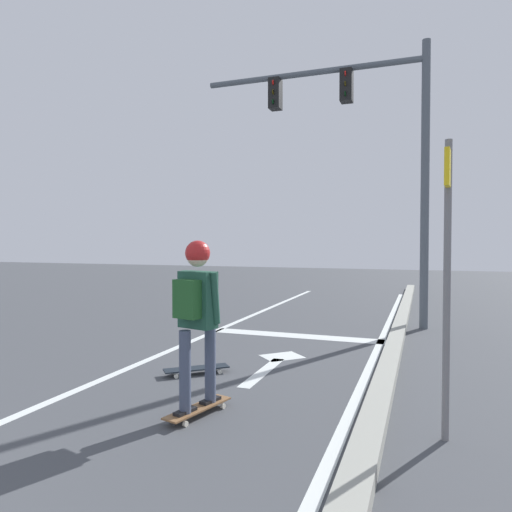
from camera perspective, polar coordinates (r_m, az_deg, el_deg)
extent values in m
cube|color=silver|center=(6.70, -14.13, -12.72)|extent=(0.12, 20.00, 0.01)
cube|color=silver|center=(5.66, 12.93, -15.44)|extent=(0.12, 20.00, 0.01)
cube|color=silver|center=(8.34, 5.24, -9.81)|extent=(3.15, 0.40, 0.01)
cube|color=silver|center=(6.10, 0.88, -14.13)|extent=(0.16, 1.40, 0.01)
cube|color=silver|center=(6.88, 3.25, -12.29)|extent=(0.71, 0.71, 0.01)
cube|color=gray|center=(5.61, 15.55, -14.88)|extent=(0.24, 24.00, 0.14)
cube|color=brown|center=(4.70, -7.16, -18.14)|extent=(0.38, 0.82, 0.02)
cube|color=#B2B2B7|center=(4.90, -4.95, -17.47)|extent=(0.16, 0.09, 0.01)
cylinder|color=beige|center=(4.96, -5.77, -17.61)|extent=(0.04, 0.06, 0.05)
cylinder|color=beige|center=(4.85, -4.10, -18.04)|extent=(0.04, 0.06, 0.05)
cube|color=#B2B2B7|center=(4.51, -9.59, -19.18)|extent=(0.16, 0.09, 0.01)
cylinder|color=beige|center=(4.58, -10.43, -19.29)|extent=(0.04, 0.06, 0.05)
cylinder|color=beige|center=(4.47, -8.72, -19.84)|extent=(0.04, 0.06, 0.05)
cylinder|color=#414B63|center=(4.71, -5.68, -13.08)|extent=(0.11, 0.11, 0.77)
cube|color=black|center=(4.82, -5.67, -17.33)|extent=(0.15, 0.25, 0.03)
cylinder|color=#414B63|center=(4.45, -8.77, -13.97)|extent=(0.11, 0.11, 0.77)
cube|color=black|center=(4.56, -8.75, -18.45)|extent=(0.15, 0.25, 0.03)
cube|color=#214E3C|center=(4.45, -7.21, -5.36)|extent=(0.39, 0.26, 0.54)
cylinder|color=#214E3C|center=(4.60, -8.73, -4.84)|extent=(0.07, 0.11, 0.49)
cylinder|color=#214E3C|center=(4.35, -5.08, -5.20)|extent=(0.07, 0.14, 0.50)
sphere|color=beige|center=(4.42, -7.23, 0.03)|extent=(0.21, 0.21, 0.21)
sphere|color=red|center=(4.42, -7.23, 0.38)|extent=(0.24, 0.24, 0.24)
cube|color=#1F5425|center=(4.35, -8.44, -5.27)|extent=(0.29, 0.20, 0.36)
cube|color=black|center=(6.03, -7.37, -13.61)|extent=(0.75, 0.69, 0.02)
cube|color=#B2B2B7|center=(6.11, -4.77, -13.55)|extent=(0.14, 0.16, 0.01)
cylinder|color=silver|center=(6.20, -5.02, -13.62)|extent=(0.06, 0.06, 0.05)
cylinder|color=silver|center=(6.02, -4.50, -14.09)|extent=(0.06, 0.06, 0.05)
cube|color=#B2B2B7|center=(5.98, -10.03, -13.89)|extent=(0.14, 0.16, 0.01)
cylinder|color=silver|center=(6.08, -10.21, -13.95)|extent=(0.06, 0.06, 0.05)
cylinder|color=silver|center=(5.90, -9.85, -14.45)|extent=(0.06, 0.06, 0.05)
cylinder|color=#505961|center=(9.47, 20.18, 8.19)|extent=(0.16, 0.16, 5.51)
cylinder|color=#505961|center=(10.28, 6.70, 21.56)|extent=(4.50, 0.12, 0.12)
cube|color=black|center=(10.03, 11.14, 19.94)|extent=(0.24, 0.28, 0.64)
cylinder|color=red|center=(9.95, 11.01, 21.30)|extent=(0.02, 0.10, 0.10)
cylinder|color=#3C3106|center=(9.89, 11.00, 20.21)|extent=(0.02, 0.10, 0.10)
cylinder|color=black|center=(9.83, 10.99, 19.10)|extent=(0.02, 0.10, 0.10)
cube|color=black|center=(10.36, 2.41, 19.37)|extent=(0.24, 0.28, 0.64)
cylinder|color=red|center=(10.29, 2.14, 20.67)|extent=(0.02, 0.10, 0.10)
cylinder|color=#3C3106|center=(10.22, 2.14, 19.61)|extent=(0.02, 0.10, 0.10)
cylinder|color=black|center=(10.16, 2.14, 18.54)|extent=(0.02, 0.10, 0.10)
cylinder|color=slate|center=(4.17, 22.54, -4.04)|extent=(0.06, 0.06, 2.52)
cube|color=yellow|center=(4.19, 22.70, 9.81)|extent=(0.08, 0.44, 0.30)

